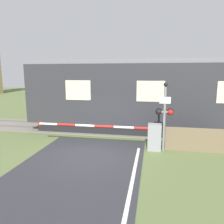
% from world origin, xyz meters
% --- Properties ---
extents(ground_plane, '(80.00, 80.00, 0.00)m').
position_xyz_m(ground_plane, '(0.00, 0.00, 0.00)').
color(ground_plane, '#5B6B3D').
extents(track_bed, '(36.00, 3.20, 0.13)m').
position_xyz_m(track_bed, '(0.00, 4.26, 0.02)').
color(track_bed, slate).
rests_on(track_bed, ground_plane).
extents(train, '(14.51, 2.97, 4.25)m').
position_xyz_m(train, '(2.53, 4.26, 2.17)').
color(train, black).
rests_on(train, ground_plane).
extents(crossing_barrier, '(6.06, 0.44, 1.23)m').
position_xyz_m(crossing_barrier, '(2.29, 0.95, 0.69)').
color(crossing_barrier, gray).
rests_on(crossing_barrier, ground_plane).
extents(signal_post, '(0.80, 0.26, 3.10)m').
position_xyz_m(signal_post, '(3.19, 0.96, 1.76)').
color(signal_post, gray).
rests_on(signal_post, ground_plane).
extents(roadside_fence, '(2.58, 0.06, 1.10)m').
position_xyz_m(roadside_fence, '(4.56, 1.07, 0.55)').
color(roadside_fence, '#726047').
rests_on(roadside_fence, ground_plane).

